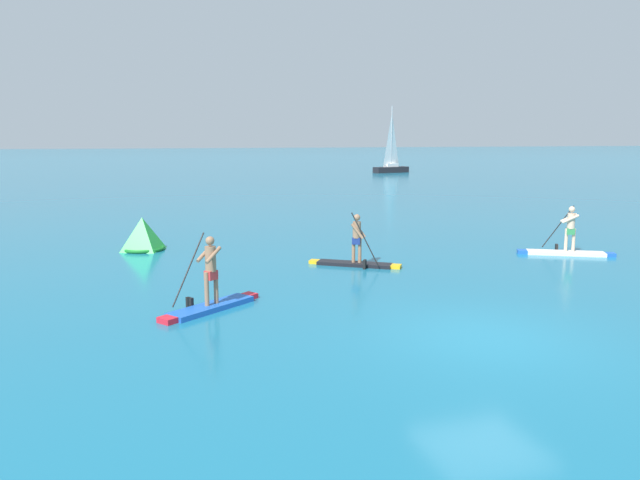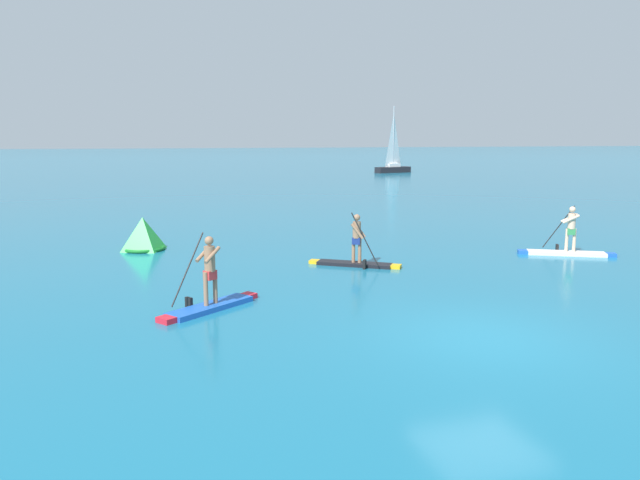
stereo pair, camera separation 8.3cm
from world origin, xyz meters
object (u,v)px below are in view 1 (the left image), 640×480
paddleboarder_mid_center (356,254)px  paddleboarder_near_left (210,294)px  sailboat_right_horizon (391,163)px  paddleboarder_far_right (566,245)px  race_marker_buoy (143,236)px

paddleboarder_mid_center → paddleboarder_near_left: bearing=-110.1°
paddleboarder_near_left → sailboat_right_horizon: bearing=-153.8°
paddleboarder_mid_center → sailboat_right_horizon: bearing=98.8°
paddleboarder_mid_center → paddleboarder_far_right: 7.73m
sailboat_right_horizon → race_marker_buoy: bearing=42.4°
paddleboarder_near_left → race_marker_buoy: (-1.41, 8.61, 0.15)m
paddleboarder_mid_center → paddleboarder_far_right: paddleboarder_mid_center is taller
paddleboarder_near_left → paddleboarder_mid_center: 6.32m
paddleboarder_far_right → sailboat_right_horizon: sailboat_right_horizon is taller
paddleboarder_near_left → race_marker_buoy: paddleboarder_near_left is taller
paddleboarder_far_right → sailboat_right_horizon: 50.02m
paddleboarder_far_right → race_marker_buoy: bearing=7.6°
paddleboarder_near_left → paddleboarder_mid_center: bearing=-179.7°
paddleboarder_near_left → race_marker_buoy: size_ratio=1.55×
race_marker_buoy → sailboat_right_horizon: 51.28m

